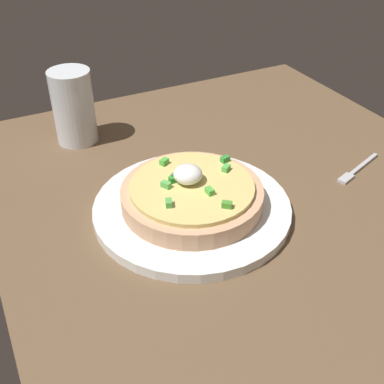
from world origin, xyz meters
TOP-DOWN VIEW (x-y plane):
  - dining_table at (0.00, 0.00)cm, footprint 92.61×71.73cm
  - plate at (-5.53, -9.46)cm, footprint 27.31×27.31cm
  - pizza at (-5.56, -9.46)cm, footprint 19.41×19.41cm
  - cup_near at (-32.77, -17.89)cm, footprint 6.96×6.96cm
  - fork at (-3.07, 18.19)cm, footprint 4.61×10.85cm

SIDE VIEW (x-z plane):
  - dining_table at x=0.00cm, z-range 0.00..3.16cm
  - fork at x=-3.07cm, z-range 3.16..3.66cm
  - plate at x=-5.53cm, z-range 3.16..4.61cm
  - pizza at x=-5.56cm, z-range 3.44..9.06cm
  - cup_near at x=-32.77cm, z-range 2.39..14.93cm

